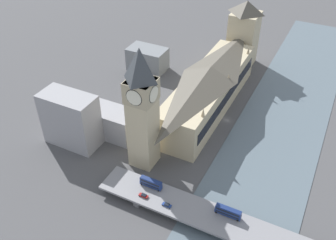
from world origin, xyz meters
The scene contains 13 objects.
ground_plane centered at (0.00, 0.00, 0.00)m, with size 600.00×600.00×0.00m, color #4C4C4F.
river_water centered at (-31.54, 0.00, 0.15)m, with size 51.08×360.00×0.30m, color slate.
parliament_hall centered at (15.70, -8.00, 14.83)m, with size 25.85×105.41×29.86m.
clock_tower centered at (27.24, 55.02, 36.13)m, with size 13.86×13.86×67.76m.
victoria_tower centered at (15.75, -74.56, 24.63)m, with size 19.71×19.71×53.25m.
road_bridge centered at (-31.54, 77.53, 4.24)m, with size 134.16×16.38×5.26m.
double_decker_bus_mid centered at (-26.31, 73.62, 7.84)m, with size 11.99×2.50×4.66m.
double_decker_bus_rear centered at (12.78, 73.88, 7.85)m, with size 11.36×2.54×4.71m.
car_northbound_tail centered at (12.89, 81.05, 5.96)m, with size 4.59×1.78×1.40m.
car_southbound_lead centered at (0.54, 81.12, 5.94)m, with size 4.44×1.75×1.38m.
city_block_west centered at (71.58, 58.83, 15.81)m, with size 30.92×15.85×31.62m.
city_block_center centered at (75.63, -34.88, 8.29)m, with size 28.32×17.32×16.59m.
city_block_east centered at (55.59, 42.88, 8.44)m, with size 28.52×16.11×16.87m.
Camera 1 is at (-50.90, 181.94, 140.94)m, focal length 40.00 mm.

